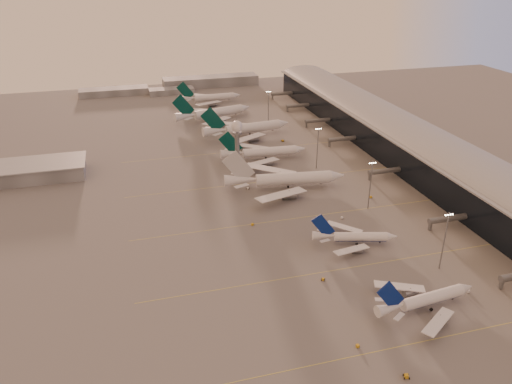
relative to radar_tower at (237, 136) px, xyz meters
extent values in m
plane|color=#595757|center=(-5.00, -120.00, -20.95)|extent=(700.00, 700.00, 0.00)
cube|color=gold|center=(25.00, -155.00, -20.94)|extent=(180.00, 0.25, 0.02)
cube|color=gold|center=(25.00, -110.00, -20.94)|extent=(180.00, 0.25, 0.02)
cube|color=gold|center=(25.00, -65.00, -20.94)|extent=(180.00, 0.25, 0.02)
cube|color=gold|center=(25.00, -20.00, -20.94)|extent=(180.00, 0.25, 0.02)
cube|color=gold|center=(25.00, 30.00, -20.94)|extent=(180.00, 0.25, 0.02)
cube|color=black|center=(103.00, -10.00, -11.95)|extent=(36.00, 360.00, 18.00)
cylinder|color=gray|center=(103.00, -10.00, -2.95)|extent=(10.08, 360.00, 10.08)
cube|color=gray|center=(103.00, -10.00, -2.75)|extent=(40.00, 362.00, 0.80)
cube|color=slate|center=(67.00, -138.00, -18.75)|extent=(1.20, 1.20, 4.40)
cylinder|color=slate|center=(77.00, -92.00, -16.45)|extent=(22.00, 2.80, 2.80)
cube|color=slate|center=(67.00, -92.00, -18.75)|extent=(1.20, 1.20, 4.40)
cylinder|color=slate|center=(77.00, -34.00, -16.45)|extent=(22.00, 2.80, 2.80)
cube|color=slate|center=(67.00, -34.00, -18.75)|extent=(1.20, 1.20, 4.40)
cylinder|color=slate|center=(77.00, 22.00, -16.45)|extent=(22.00, 2.80, 2.80)
cube|color=slate|center=(67.00, 22.00, -18.75)|extent=(1.20, 1.20, 4.40)
cylinder|color=slate|center=(77.00, 64.00, -16.45)|extent=(22.00, 2.80, 2.80)
cube|color=slate|center=(67.00, 64.00, -18.75)|extent=(1.20, 1.20, 4.40)
cylinder|color=slate|center=(77.00, 106.00, -16.45)|extent=(22.00, 2.80, 2.80)
cube|color=slate|center=(67.00, 106.00, -18.75)|extent=(1.20, 1.20, 4.40)
cylinder|color=slate|center=(77.00, 146.00, -16.45)|extent=(22.00, 2.80, 2.80)
cube|color=slate|center=(67.00, 146.00, -18.75)|extent=(1.20, 1.20, 4.40)
cube|color=slate|center=(-125.00, 20.00, -16.95)|extent=(80.00, 25.00, 8.00)
cube|color=gray|center=(-125.00, 20.00, -12.75)|extent=(82.00, 27.00, 0.60)
cylinder|color=slate|center=(0.00, 0.00, -9.95)|extent=(2.60, 2.60, 22.00)
cylinder|color=slate|center=(0.00, 0.00, 1.55)|extent=(5.20, 5.20, 1.20)
sphere|color=silver|center=(0.00, 0.00, 5.45)|extent=(6.40, 6.40, 6.40)
cylinder|color=slate|center=(0.00, 0.00, 9.15)|extent=(0.16, 0.16, 2.00)
cylinder|color=slate|center=(53.00, -120.00, -8.45)|extent=(0.56, 0.56, 25.00)
cube|color=slate|center=(53.00, -120.00, 3.55)|extent=(3.60, 0.25, 0.25)
sphere|color=#FFEABF|center=(51.50, -120.00, 3.15)|extent=(0.56, 0.56, 0.56)
sphere|color=#FFEABF|center=(52.50, -120.00, 3.15)|extent=(0.56, 0.56, 0.56)
sphere|color=#FFEABF|center=(53.50, -120.00, 3.15)|extent=(0.56, 0.56, 0.56)
sphere|color=#FFEABF|center=(54.50, -120.00, 3.15)|extent=(0.56, 0.56, 0.56)
cylinder|color=slate|center=(50.00, -65.00, -8.45)|extent=(0.56, 0.56, 25.00)
cube|color=slate|center=(50.00, -65.00, 3.55)|extent=(3.60, 0.25, 0.25)
sphere|color=#FFEABF|center=(48.50, -65.00, 3.15)|extent=(0.56, 0.56, 0.56)
sphere|color=#FFEABF|center=(49.50, -65.00, 3.15)|extent=(0.56, 0.56, 0.56)
sphere|color=#FFEABF|center=(50.50, -65.00, 3.15)|extent=(0.56, 0.56, 0.56)
sphere|color=#FFEABF|center=(51.50, -65.00, 3.15)|extent=(0.56, 0.56, 0.56)
cylinder|color=slate|center=(45.00, -10.00, -8.45)|extent=(0.56, 0.56, 25.00)
cube|color=slate|center=(45.00, -10.00, 3.55)|extent=(3.60, 0.25, 0.25)
sphere|color=#FFEABF|center=(43.50, -10.00, 3.15)|extent=(0.56, 0.56, 0.56)
sphere|color=#FFEABF|center=(44.50, -10.00, 3.15)|extent=(0.56, 0.56, 0.56)
sphere|color=#FFEABF|center=(45.50, -10.00, 3.15)|extent=(0.56, 0.56, 0.56)
sphere|color=#FFEABF|center=(46.50, -10.00, 3.15)|extent=(0.56, 0.56, 0.56)
cylinder|color=slate|center=(43.00, 80.00, -8.45)|extent=(0.56, 0.56, 25.00)
cube|color=slate|center=(43.00, 80.00, 3.55)|extent=(3.60, 0.25, 0.25)
sphere|color=#FFEABF|center=(41.50, 80.00, 3.15)|extent=(0.56, 0.56, 0.56)
sphere|color=#FFEABF|center=(42.50, 80.00, 3.15)|extent=(0.56, 0.56, 0.56)
sphere|color=#FFEABF|center=(43.50, 80.00, 3.15)|extent=(0.56, 0.56, 0.56)
sphere|color=#FFEABF|center=(44.50, 80.00, 3.15)|extent=(0.56, 0.56, 0.56)
cube|color=slate|center=(-65.00, 200.00, -17.95)|extent=(60.00, 18.00, 6.00)
cube|color=slate|center=(25.00, 210.00, -16.45)|extent=(90.00, 20.00, 9.00)
cube|color=slate|center=(-15.00, 190.00, -18.45)|extent=(40.00, 15.00, 5.00)
cylinder|color=silver|center=(35.89, -140.26, -17.48)|extent=(25.30, 6.82, 4.25)
cylinder|color=navy|center=(35.89, -140.26, -18.44)|extent=(24.68, 5.58, 3.06)
cone|color=silver|center=(50.72, -138.71, -17.48)|extent=(5.25, 4.73, 4.25)
cone|color=silver|center=(18.25, -142.09, -16.95)|extent=(10.86, 5.32, 4.25)
cube|color=silver|center=(30.87, -151.30, -18.22)|extent=(17.34, 13.57, 1.34)
cylinder|color=slate|center=(33.64, -148.53, -20.17)|extent=(5.10, 3.25, 2.77)
cube|color=slate|center=(33.64, -148.53, -18.97)|extent=(0.36, 0.31, 1.70)
cube|color=silver|center=(28.70, -130.48, -18.22)|extent=(18.33, 10.67, 1.34)
cylinder|color=slate|center=(31.99, -132.63, -20.17)|extent=(5.10, 3.25, 2.77)
cube|color=slate|center=(31.99, -132.63, -18.97)|extent=(0.36, 0.31, 1.70)
cube|color=navy|center=(17.73, -142.15, -11.68)|extent=(11.65, 1.60, 12.68)
cube|color=silver|center=(18.79, -146.90, -16.84)|extent=(5.06, 4.10, 0.28)
cube|color=silver|center=(17.79, -137.28, -16.84)|extent=(5.17, 3.36, 0.28)
cylinder|color=black|center=(45.34, -139.27, -20.39)|extent=(0.56, 0.56, 1.12)
cylinder|color=black|center=(33.63, -138.02, -20.33)|extent=(1.28, 0.68, 1.23)
cylinder|color=black|center=(34.14, -142.92, -20.33)|extent=(1.28, 0.68, 1.23)
cylinder|color=silver|center=(31.08, -94.54, -17.83)|extent=(22.66, 9.81, 3.83)
cylinder|color=navy|center=(31.08, -94.54, -18.69)|extent=(21.94, 8.66, 2.75)
cone|color=silver|center=(43.98, -98.20, -17.83)|extent=(5.23, 4.87, 3.83)
cone|color=silver|center=(15.74, -90.19, -17.35)|extent=(10.11, 6.25, 3.83)
cube|color=silver|center=(23.20, -102.09, -18.50)|extent=(16.68, 7.11, 1.20)
cylinder|color=slate|center=(26.44, -100.70, -20.24)|extent=(4.86, 3.58, 2.49)
cube|color=slate|center=(26.44, -100.70, -19.17)|extent=(0.36, 0.32, 1.53)
cube|color=silver|center=(28.34, -83.98, -18.50)|extent=(14.33, 13.97, 1.20)
cylinder|color=slate|center=(30.37, -86.87, -20.24)|extent=(4.86, 3.58, 2.49)
cube|color=slate|center=(30.37, -86.87, -19.17)|extent=(0.36, 0.32, 1.53)
cube|color=navy|center=(15.28, -90.07, -12.62)|extent=(10.20, 3.20, 11.40)
cube|color=silver|center=(14.58, -94.39, -17.25)|extent=(4.57, 2.37, 0.25)
cube|color=silver|center=(16.95, -86.02, -17.25)|extent=(4.33, 4.12, 0.25)
cylinder|color=black|center=(39.29, -96.87, -20.45)|extent=(0.50, 0.50, 1.01)
cylinder|color=black|center=(29.94, -91.92, -20.40)|extent=(1.20, 0.79, 1.11)
cylinder|color=black|center=(28.73, -96.18, -20.40)|extent=(1.20, 0.79, 1.11)
cylinder|color=silver|center=(22.70, -32.32, -16.61)|extent=(40.48, 11.56, 6.25)
cylinder|color=silver|center=(22.70, -32.32, -18.02)|extent=(39.45, 9.72, 4.50)
cone|color=silver|center=(46.35, -35.52, -16.61)|extent=(8.51, 7.23, 6.25)
cone|color=silver|center=(-5.44, -28.51, -15.83)|extent=(17.46, 8.44, 6.25)
cube|color=silver|center=(10.80, -47.49, -17.71)|extent=(29.24, 16.20, 1.86)
cylinder|color=slate|center=(16.12, -44.25, -20.24)|extent=(8.22, 5.06, 4.06)
cube|color=slate|center=(16.12, -44.25, -18.80)|extent=(0.33, 0.29, 2.50)
cube|color=silver|center=(15.26, -14.52, -17.71)|extent=(27.20, 22.16, 1.86)
cylinder|color=slate|center=(19.53, -19.07, -20.24)|extent=(8.22, 5.06, 4.06)
cube|color=slate|center=(19.53, -19.07, -18.80)|extent=(0.33, 0.29, 2.50)
cube|color=#AFB2B8|center=(-6.27, -28.40, -8.45)|extent=(17.22, 2.67, 18.55)
cube|color=silver|center=(-6.81, -36.14, -15.68)|extent=(8.26, 5.19, 0.25)
cube|color=silver|center=(-4.73, -20.79, -15.68)|extent=(8.05, 6.71, 0.25)
cylinder|color=black|center=(37.76, -34.36, -20.45)|extent=(0.50, 0.50, 1.01)
cylinder|color=black|center=(19.80, -29.69, -20.39)|extent=(1.17, 0.65, 1.11)
cylinder|color=black|center=(19.20, -34.08, -20.39)|extent=(1.17, 0.65, 1.11)
cylinder|color=silver|center=(22.91, 11.96, -17.23)|extent=(32.87, 7.01, 5.26)
cylinder|color=silver|center=(22.91, 11.96, -18.41)|extent=(32.14, 5.50, 3.79)
cone|color=silver|center=(42.36, 10.91, -17.23)|extent=(6.59, 5.60, 5.26)
cone|color=silver|center=(-0.22, 13.21, -16.57)|extent=(13.95, 5.99, 5.26)
cube|color=silver|center=(14.14, -1.31, -18.15)|extent=(23.80, 14.96, 1.56)
cylinder|color=slate|center=(18.30, 1.71, -20.31)|extent=(6.49, 3.76, 3.42)
cube|color=slate|center=(18.30, 1.71, -19.07)|extent=(0.28, 0.24, 2.11)
cube|color=silver|center=(15.62, 26.10, -18.15)|extent=(23.13, 16.94, 1.56)
cylinder|color=slate|center=(19.43, 22.65, -20.31)|extent=(6.49, 3.76, 3.42)
cube|color=slate|center=(19.43, 22.65, -19.07)|extent=(0.28, 0.24, 2.11)
cube|color=#02322C|center=(-0.90, 13.24, -10.29)|extent=(14.48, 1.10, 15.58)
cube|color=silver|center=(-0.79, 6.91, -16.44)|extent=(6.74, 4.64, 0.23)
cube|color=silver|center=(-0.11, 19.53, -16.44)|extent=(6.67, 5.14, 0.23)
cylinder|color=black|center=(35.29, 11.29, -20.50)|extent=(0.45, 0.45, 0.91)
cylinder|color=black|center=(20.39, 14.10, -20.45)|extent=(1.02, 0.51, 1.00)
cylinder|color=black|center=(20.17, 10.11, -20.45)|extent=(1.02, 0.51, 1.00)
cylinder|color=silver|center=(25.16, 58.02, -16.51)|extent=(39.41, 10.57, 6.28)
cylinder|color=silver|center=(25.16, 58.02, -17.92)|extent=(38.44, 8.73, 4.52)
cone|color=silver|center=(48.26, 60.60, -16.51)|extent=(8.19, 7.08, 6.28)
cone|color=silver|center=(-2.31, 54.96, -15.72)|extent=(16.93, 8.06, 6.28)
cube|color=silver|center=(17.44, 40.68, -17.61)|extent=(27.04, 21.37, 1.86)
cylinder|color=slate|center=(21.75, 45.06, -20.19)|extent=(7.95, 4.90, 4.08)
cube|color=slate|center=(21.75, 45.06, -18.71)|extent=(0.35, 0.31, 2.51)
cube|color=silver|center=(13.80, 73.24, -17.61)|extent=(28.70, 16.51, 1.86)
cylinder|color=slate|center=(18.97, 69.92, -20.19)|extent=(7.95, 4.90, 4.08)
cube|color=slate|center=(18.97, 69.92, -18.71)|extent=(0.35, 0.31, 2.51)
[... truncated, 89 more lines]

